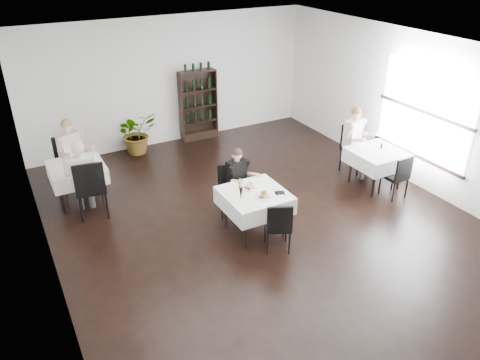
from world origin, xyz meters
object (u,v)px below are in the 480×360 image
Objects in this scene: wine_shelf at (198,106)px; diner_main at (239,177)px; main_table at (254,200)px; potted_tree at (137,133)px.

diner_main is at bearing -102.70° from wine_shelf.
main_table is at bearing -96.85° from diner_main.
potted_tree is (-1.64, -0.13, -0.35)m from wine_shelf.
main_table is (-0.90, -4.31, -0.23)m from wine_shelf.
wine_shelf is 1.37× the size of diner_main.
potted_tree is at bearing -175.54° from wine_shelf.
potted_tree is at bearing 99.96° from main_table.
main_table is 0.70m from diner_main.
main_table is 4.25m from potted_tree.
wine_shelf reaches higher than diner_main.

